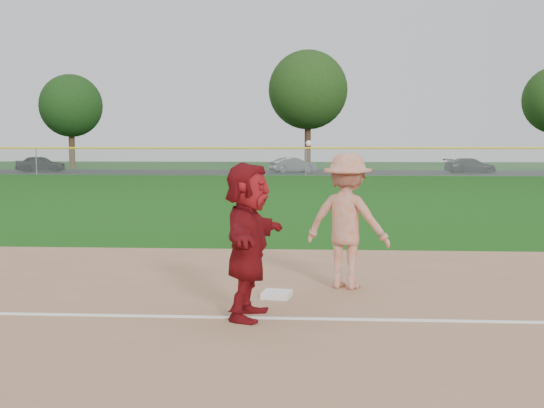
# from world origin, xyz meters

# --- Properties ---
(ground) EXTENTS (160.00, 160.00, 0.00)m
(ground) POSITION_xyz_m (0.00, 0.00, 0.00)
(ground) COLOR #134A0E
(ground) RESTS_ON ground
(foul_line) EXTENTS (60.00, 0.10, 0.01)m
(foul_line) POSITION_xyz_m (0.00, -0.80, 0.03)
(foul_line) COLOR white
(foul_line) RESTS_ON infield_dirt
(parking_asphalt) EXTENTS (120.00, 10.00, 0.01)m
(parking_asphalt) POSITION_xyz_m (0.00, 46.00, 0.01)
(parking_asphalt) COLOR black
(parking_asphalt) RESTS_ON ground
(first_base) EXTENTS (0.46, 0.46, 0.09)m
(first_base) POSITION_xyz_m (0.14, 0.41, 0.06)
(first_base) COLOR white
(first_base) RESTS_ON infield_dirt
(base_runner) EXTENTS (0.84, 1.93, 2.01)m
(base_runner) POSITION_xyz_m (-0.17, -0.77, 1.03)
(base_runner) COLOR maroon
(base_runner) RESTS_ON infield_dirt
(car_left) EXTENTS (4.11, 2.17, 1.33)m
(car_left) POSITION_xyz_m (-21.90, 45.46, 0.68)
(car_left) COLOR black
(car_left) RESTS_ON parking_asphalt
(car_mid) EXTENTS (3.92, 2.72, 1.22)m
(car_mid) POSITION_xyz_m (-1.07, 44.97, 0.62)
(car_mid) COLOR #505257
(car_mid) RESTS_ON parking_asphalt
(car_right) EXTENTS (4.33, 2.54, 1.18)m
(car_right) POSITION_xyz_m (12.89, 45.12, 0.60)
(car_right) COLOR black
(car_right) RESTS_ON parking_asphalt
(first_base_play) EXTENTS (1.56, 1.36, 2.29)m
(first_base_play) POSITION_xyz_m (1.19, 1.18, 1.07)
(first_base_play) COLOR #A7A7A9
(first_base_play) RESTS_ON infield_dirt
(outfield_fence) EXTENTS (110.00, 0.12, 110.00)m
(outfield_fence) POSITION_xyz_m (0.00, 40.00, 1.96)
(outfield_fence) COLOR #999EA0
(outfield_fence) RESTS_ON ground
(tree_1) EXTENTS (5.80, 5.80, 8.75)m
(tree_1) POSITION_xyz_m (-22.00, 53.00, 5.83)
(tree_1) COLOR #3B2815
(tree_1) RESTS_ON ground
(tree_2) EXTENTS (7.00, 7.00, 10.58)m
(tree_2) POSITION_xyz_m (0.00, 51.50, 7.06)
(tree_2) COLOR #3B2115
(tree_2) RESTS_ON ground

